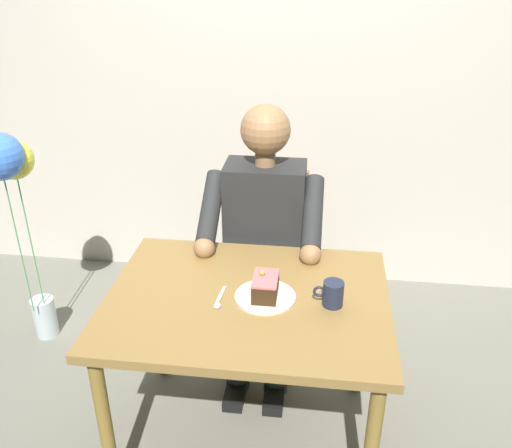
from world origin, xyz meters
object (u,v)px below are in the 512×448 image
(dining_table, at_px, (247,315))
(dessert_spoon, at_px, (219,301))
(chair, at_px, (266,255))
(balloon_display, at_px, (12,188))
(cake_slice, at_px, (265,287))
(seated_person, at_px, (263,241))
(coffee_cup, at_px, (333,293))

(dining_table, bearing_deg, dessert_spoon, 24.66)
(chair, xyz_separation_m, balloon_display, (1.15, 0.19, 0.38))
(chair, xyz_separation_m, dessert_spoon, (0.10, 0.72, 0.21))
(cake_slice, bearing_deg, seated_person, -82.55)
(dining_table, bearing_deg, balloon_display, -22.72)
(seated_person, relative_size, coffee_cup, 11.66)
(seated_person, bearing_deg, chair, -90.00)
(chair, height_order, coffee_cup, chair)
(dining_table, distance_m, seated_person, 0.51)
(dessert_spoon, bearing_deg, cake_slice, -166.11)
(coffee_cup, bearing_deg, dessert_spoon, 4.48)
(chair, height_order, cake_slice, chair)
(chair, xyz_separation_m, seated_person, (0.00, 0.17, 0.17))
(dining_table, distance_m, balloon_display, 1.28)
(dessert_spoon, bearing_deg, coffee_cup, -175.52)
(chair, height_order, balloon_display, balloon_display)
(cake_slice, xyz_separation_m, coffee_cup, (-0.24, 0.01, -0.00))
(coffee_cup, height_order, dessert_spoon, coffee_cup)
(coffee_cup, bearing_deg, chair, -65.83)
(seated_person, xyz_separation_m, balloon_display, (1.15, 0.02, 0.21))
(cake_slice, bearing_deg, chair, -84.40)
(dessert_spoon, relative_size, balloon_display, 0.12)
(seated_person, height_order, coffee_cup, seated_person)
(dining_table, relative_size, chair, 1.15)
(cake_slice, relative_size, balloon_display, 0.12)
(dessert_spoon, xyz_separation_m, balloon_display, (1.06, -0.53, 0.16))
(chair, height_order, seated_person, seated_person)
(dining_table, xyz_separation_m, balloon_display, (1.15, -0.48, 0.25))
(chair, distance_m, cake_slice, 0.73)
(balloon_display, bearing_deg, coffee_cup, 161.27)
(chair, distance_m, coffee_cup, 0.80)
(cake_slice, bearing_deg, dessert_spoon, 13.89)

